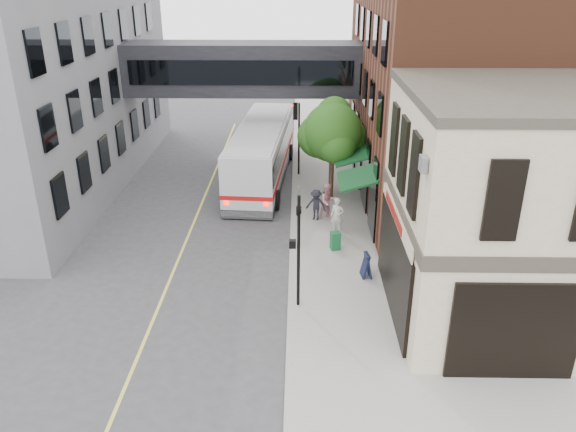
{
  "coord_description": "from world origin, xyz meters",
  "views": [
    {
      "loc": [
        0.35,
        -16.38,
        11.97
      ],
      "look_at": [
        -0.0,
        2.63,
        3.59
      ],
      "focal_mm": 35.0,
      "sensor_mm": 36.0,
      "label": 1
    }
  ],
  "objects_px": {
    "pedestrian_c": "(316,205)",
    "sandwich_board": "(366,265)",
    "pedestrian_b": "(328,201)",
    "pedestrian_a": "(337,216)",
    "bus": "(262,151)",
    "newspaper_box": "(335,241)"
  },
  "relations": [
    {
      "from": "pedestrian_a",
      "to": "newspaper_box",
      "type": "height_order",
      "value": "pedestrian_a"
    },
    {
      "from": "bus",
      "to": "pedestrian_c",
      "type": "distance_m",
      "value": 7.08
    },
    {
      "from": "pedestrian_b",
      "to": "pedestrian_a",
      "type": "bearing_deg",
      "value": -99.53
    },
    {
      "from": "pedestrian_a",
      "to": "pedestrian_c",
      "type": "height_order",
      "value": "pedestrian_a"
    },
    {
      "from": "pedestrian_c",
      "to": "sandwich_board",
      "type": "bearing_deg",
      "value": -52.58
    },
    {
      "from": "pedestrian_c",
      "to": "newspaper_box",
      "type": "height_order",
      "value": "pedestrian_c"
    },
    {
      "from": "pedestrian_b",
      "to": "newspaper_box",
      "type": "bearing_deg",
      "value": -107.85
    },
    {
      "from": "pedestrian_a",
      "to": "newspaper_box",
      "type": "xyz_separation_m",
      "value": [
        -0.17,
        -1.74,
        -0.48
      ]
    },
    {
      "from": "pedestrian_b",
      "to": "pedestrian_c",
      "type": "bearing_deg",
      "value": 173.66
    },
    {
      "from": "newspaper_box",
      "to": "sandwich_board",
      "type": "distance_m",
      "value": 2.73
    },
    {
      "from": "pedestrian_b",
      "to": "sandwich_board",
      "type": "distance_m",
      "value": 6.14
    },
    {
      "from": "pedestrian_a",
      "to": "pedestrian_c",
      "type": "relative_size",
      "value": 1.11
    },
    {
      "from": "pedestrian_a",
      "to": "pedestrian_b",
      "type": "xyz_separation_m",
      "value": [
        -0.36,
        1.76,
        0.04
      ]
    },
    {
      "from": "pedestrian_a",
      "to": "bus",
      "type": "bearing_deg",
      "value": 139.37
    },
    {
      "from": "newspaper_box",
      "to": "sandwich_board",
      "type": "xyz_separation_m",
      "value": [
        1.15,
        -2.48,
        0.1
      ]
    },
    {
      "from": "pedestrian_b",
      "to": "sandwich_board",
      "type": "height_order",
      "value": "pedestrian_b"
    },
    {
      "from": "bus",
      "to": "newspaper_box",
      "type": "distance_m",
      "value": 10.48
    },
    {
      "from": "pedestrian_a",
      "to": "pedestrian_b",
      "type": "height_order",
      "value": "pedestrian_b"
    },
    {
      "from": "pedestrian_c",
      "to": "pedestrian_b",
      "type": "bearing_deg",
      "value": 33.49
    },
    {
      "from": "pedestrian_a",
      "to": "sandwich_board",
      "type": "distance_m",
      "value": 4.35
    },
    {
      "from": "newspaper_box",
      "to": "bus",
      "type": "bearing_deg",
      "value": 98.73
    },
    {
      "from": "pedestrian_a",
      "to": "sandwich_board",
      "type": "xyz_separation_m",
      "value": [
        0.98,
        -4.22,
        -0.37
      ]
    }
  ]
}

